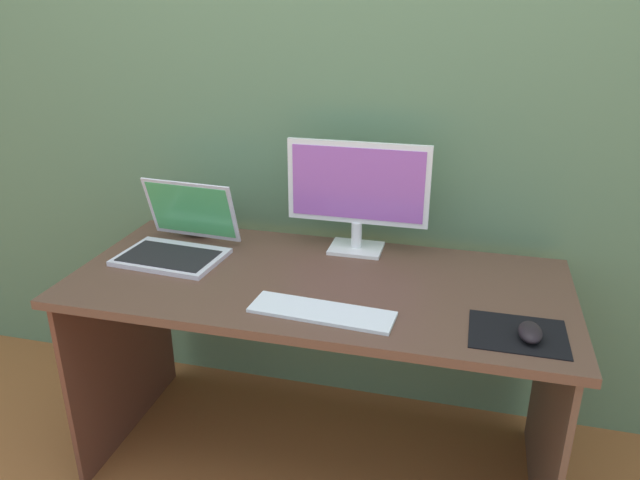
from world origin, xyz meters
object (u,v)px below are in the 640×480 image
(mouse, at_px, (530,332))
(laptop, at_px, (178,241))
(fishbowl, at_px, (196,216))
(monitor, at_px, (357,191))
(keyboard_external, at_px, (322,312))

(mouse, bearing_deg, laptop, 164.47)
(fishbowl, bearing_deg, laptop, -83.94)
(fishbowl, relative_size, mouse, 1.43)
(monitor, relative_size, fishbowl, 3.36)
(keyboard_external, height_order, mouse, mouse)
(fishbowl, relative_size, keyboard_external, 0.35)
(laptop, xyz_separation_m, fishbowl, (-0.02, 0.19, 0.02))
(monitor, distance_m, fishbowl, 0.62)
(laptop, bearing_deg, keyboard_external, -26.07)
(laptop, height_order, mouse, laptop)
(laptop, xyz_separation_m, keyboard_external, (0.58, -0.28, -0.04))
(fishbowl, distance_m, keyboard_external, 0.76)
(keyboard_external, bearing_deg, mouse, 4.23)
(monitor, distance_m, mouse, 0.74)
(fishbowl, height_order, mouse, fishbowl)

